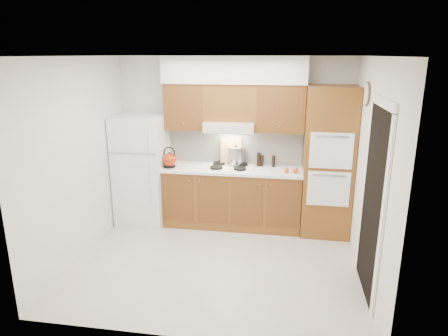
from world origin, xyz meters
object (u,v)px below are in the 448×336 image
(stock_pot, at_px, (236,156))
(fridge, at_px, (142,170))
(oven_cabinet, at_px, (328,162))
(kettle, at_px, (170,160))

(stock_pot, bearing_deg, fridge, -171.69)
(oven_cabinet, distance_m, kettle, 2.37)
(kettle, relative_size, stock_pot, 0.84)
(oven_cabinet, xyz_separation_m, stock_pot, (-1.38, 0.18, -0.00))
(fridge, distance_m, oven_cabinet, 2.86)
(kettle, bearing_deg, fridge, 157.92)
(fridge, distance_m, kettle, 0.52)
(oven_cabinet, bearing_deg, kettle, -177.54)
(fridge, relative_size, oven_cabinet, 0.78)
(fridge, xyz_separation_m, kettle, (0.48, -0.07, 0.20))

